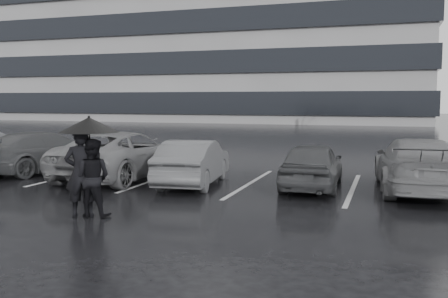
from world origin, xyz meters
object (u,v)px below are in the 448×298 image
car_main (312,165)px  pedestrian_right (92,178)px  car_east (418,165)px  pedestrian_left (81,173)px  car_west_a (193,162)px  car_west_c (45,152)px  car_west_b (123,155)px

car_main → pedestrian_right: bearing=49.3°
pedestrian_right → car_main: bearing=-137.4°
car_east → pedestrian_left: pedestrian_left is taller
car_main → car_west_a: car_west_a is taller
car_main → car_west_c: size_ratio=0.80×
car_west_a → pedestrian_right: 4.18m
car_main → car_east: 2.65m
car_west_b → car_west_c: car_west_b is taller
car_west_c → car_east: car_east is taller
car_east → car_main: bearing=3.2°
pedestrian_left → car_main: bearing=-156.6°
car_west_c → pedestrian_left: pedestrian_left is taller
car_main → car_west_a: size_ratio=0.96×
car_main → car_west_c: car_west_c is taller
car_main → pedestrian_left: (-3.90, -4.70, 0.27)m
car_west_b → car_east: car_west_b is taller
car_main → car_west_c: (-8.65, 0.27, 0.04)m
car_west_b → pedestrian_left: bearing=111.3°
car_east → car_west_b: bearing=-1.8°
car_east → car_west_a: bearing=3.8°
car_main → car_east: size_ratio=0.76×
car_main → car_east: car_east is taller
car_west_c → pedestrian_left: 6.89m
car_main → pedestrian_right: 5.92m
car_east → pedestrian_right: bearing=33.8°
car_east → pedestrian_left: (-6.52, -5.05, 0.20)m
car_main → car_west_b: 5.63m
pedestrian_left → pedestrian_right: size_ratio=1.13×
car_main → car_west_b: size_ratio=0.72×
car_east → pedestrian_right: size_ratio=3.02×
car_west_a → car_west_b: (-2.45, 0.45, 0.08)m
car_main → pedestrian_left: bearing=48.2°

